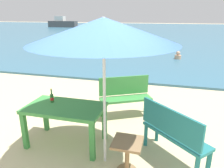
{
  "coord_description": "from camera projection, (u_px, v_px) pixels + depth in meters",
  "views": [
    {
      "loc": [
        1.05,
        -2.13,
        2.33
      ],
      "look_at": [
        -0.35,
        3.0,
        0.6
      ],
      "focal_mm": 34.45,
      "sensor_mm": 36.0,
      "label": 1
    }
  ],
  "objects": [
    {
      "name": "patio_umbrella",
      "position": [
        104.0,
        31.0,
        2.94
      ],
      "size": [
        2.1,
        2.1,
        2.3
      ],
      "color": "silver",
      "rests_on": "ground_plane"
    },
    {
      "name": "swimmer_person",
      "position": [
        178.0,
        56.0,
        11.3
      ],
      "size": [
        0.34,
        0.34,
        0.41
      ],
      "color": "tan",
      "rests_on": "sea_water"
    },
    {
      "name": "sea_water",
      "position": [
        164.0,
        31.0,
        30.45
      ],
      "size": [
        120.0,
        50.0,
        0.08
      ],
      "primitive_type": "cube",
      "color": "#386B84",
      "rests_on": "ground_plane"
    },
    {
      "name": "picnic_table_green",
      "position": [
        65.0,
        112.0,
        3.88
      ],
      "size": [
        1.4,
        0.8,
        0.76
      ],
      "color": "#3D8C42",
      "rests_on": "ground_plane"
    },
    {
      "name": "bench_teal_center",
      "position": [
        173.0,
        131.0,
        3.45
      ],
      "size": [
        1.13,
        1.07,
        0.95
      ],
      "color": "#237275",
      "rests_on": "ground_plane"
    },
    {
      "name": "bench_green_right",
      "position": [
        125.0,
        94.0,
        5.04
      ],
      "size": [
        1.23,
        0.89,
        0.95
      ],
      "color": "#3D8C42",
      "rests_on": "ground_plane"
    },
    {
      "name": "side_table_wood",
      "position": [
        127.0,
        152.0,
        3.24
      ],
      "size": [
        0.44,
        0.44,
        0.54
      ],
      "color": "olive",
      "rests_on": "ground_plane"
    },
    {
      "name": "beer_bottle_amber",
      "position": [
        52.0,
        97.0,
        4.0
      ],
      "size": [
        0.07,
        0.07,
        0.26
      ],
      "color": "#2D662D",
      "rests_on": "picnic_table_green"
    },
    {
      "name": "boat_tanker",
      "position": [
        62.0,
        23.0,
        39.05
      ],
      "size": [
        5.25,
        1.43,
        1.91
      ],
      "color": "#4C4C4C",
      "rests_on": "sea_water"
    }
  ]
}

